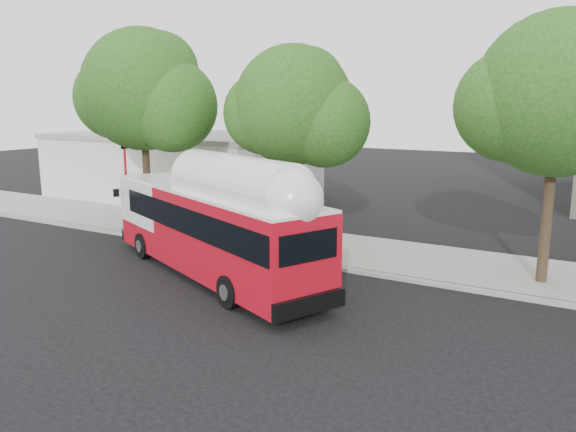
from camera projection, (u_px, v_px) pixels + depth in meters
ground at (231, 290)px, 18.98m from camera, size 120.00×120.00×0.00m
sidewalk at (319, 246)px, 24.47m from camera, size 60.00×5.00×0.15m
curb_strip at (289, 260)px, 22.27m from camera, size 60.00×0.30×0.15m
red_curb_segment at (228, 250)px, 23.74m from camera, size 10.00×0.32×0.16m
street_tree_left at (151, 94)px, 26.59m from camera, size 6.67×5.80×9.74m
street_tree_mid at (303, 110)px, 23.24m from camera, size 5.75×5.00×8.62m
street_tree_right at (573, 101)px, 18.06m from camera, size 6.21×5.40×9.18m
low_commercial_bldg at (183, 165)px, 37.31m from camera, size 16.20×10.20×4.25m
transit_bus at (212, 231)px, 20.13m from camera, size 12.14×6.97×3.65m
signal_pole at (127, 187)px, 27.23m from camera, size 0.12×0.41×4.31m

